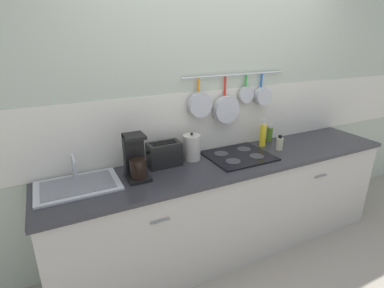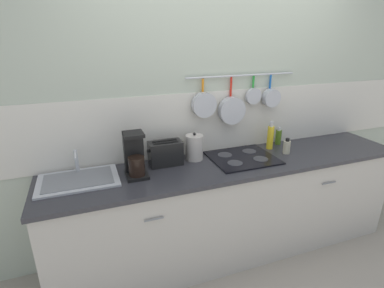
{
  "view_description": "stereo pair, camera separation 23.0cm",
  "coord_description": "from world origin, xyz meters",
  "views": [
    {
      "loc": [
        -1.34,
        -1.93,
        1.92
      ],
      "look_at": [
        -0.38,
        0.0,
        1.11
      ],
      "focal_mm": 28.0,
      "sensor_mm": 36.0,
      "label": 1
    },
    {
      "loc": [
        -1.13,
        -2.03,
        1.92
      ],
      "look_at": [
        -0.38,
        0.0,
        1.11
      ],
      "focal_mm": 28.0,
      "sensor_mm": 36.0,
      "label": 2
    }
  ],
  "objects": [
    {
      "name": "ground_plane",
      "position": [
        0.0,
        0.0,
        0.0
      ],
      "size": [
        12.0,
        12.0,
        0.0
      ],
      "primitive_type": "plane",
      "color": "#9E9384"
    },
    {
      "name": "wall_back",
      "position": [
        0.0,
        0.34,
        1.28
      ],
      "size": [
        7.2,
        0.16,
        2.6
      ],
      "color": "#B2BCA8",
      "rests_on": "ground_plane"
    },
    {
      "name": "cabinet_base",
      "position": [
        0.0,
        -0.0,
        0.43
      ],
      "size": [
        3.06,
        0.58,
        0.87
      ],
      "color": "#B7B2A8",
      "rests_on": "ground_plane"
    },
    {
      "name": "countertop",
      "position": [
        0.0,
        0.0,
        0.88
      ],
      "size": [
        3.1,
        0.6,
        0.03
      ],
      "color": "#2D2D33",
      "rests_on": "cabinet_base"
    },
    {
      "name": "sink_basin",
      "position": [
        -1.23,
        0.1,
        0.92
      ],
      "size": [
        0.57,
        0.38,
        0.19
      ],
      "color": "#B7BABF",
      "rests_on": "countertop"
    },
    {
      "name": "coffee_maker",
      "position": [
        -0.81,
        0.06,
        1.04
      ],
      "size": [
        0.16,
        0.2,
        0.34
      ],
      "color": "black",
      "rests_on": "countertop"
    },
    {
      "name": "toaster",
      "position": [
        -0.55,
        0.16,
        1.0
      ],
      "size": [
        0.28,
        0.14,
        0.2
      ],
      "color": "black",
      "rests_on": "countertop"
    },
    {
      "name": "kettle",
      "position": [
        -0.29,
        0.18,
        1.01
      ],
      "size": [
        0.15,
        0.15,
        0.24
      ],
      "color": "beige",
      "rests_on": "countertop"
    },
    {
      "name": "cooktop",
      "position": [
        0.11,
        0.05,
        0.91
      ],
      "size": [
        0.54,
        0.47,
        0.01
      ],
      "color": "black",
      "rests_on": "countertop"
    },
    {
      "name": "bottle_vinegar",
      "position": [
        0.46,
        0.17,
        1.01
      ],
      "size": [
        0.06,
        0.06,
        0.26
      ],
      "color": "yellow",
      "rests_on": "countertop"
    },
    {
      "name": "bottle_dish_soap",
      "position": [
        0.53,
        0.02,
        0.96
      ],
      "size": [
        0.06,
        0.06,
        0.14
      ],
      "color": "#BFB799",
      "rests_on": "countertop"
    },
    {
      "name": "bottle_sesame_oil",
      "position": [
        0.6,
        0.24,
        0.98
      ],
      "size": [
        0.06,
        0.06,
        0.17
      ],
      "color": "#4C721E",
      "rests_on": "countertop"
    }
  ]
}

